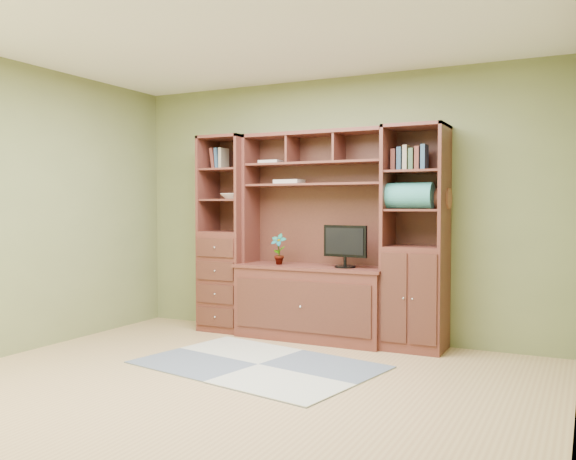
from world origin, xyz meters
The scene contains 11 objects.
room centered at (0.00, 0.00, 1.30)m, with size 4.60×4.10×2.64m.
center_hutch centered at (-0.14, 1.73, 1.02)m, with size 1.54×0.53×2.05m, color #52241C.
left_tower centered at (-1.14, 1.77, 1.02)m, with size 0.50×0.45×2.05m, color #52241C.
right_tower centered at (0.89, 1.77, 1.02)m, with size 0.55×0.45×2.05m, color #52241C.
rug centered at (-0.12, 0.63, 0.01)m, with size 1.89×1.26×0.01m, color gray.
monitor centered at (0.23, 1.70, 1.01)m, with size 0.45×0.20×0.56m, color black.
orchid centered at (-0.48, 1.70, 0.89)m, with size 0.16×0.11×0.31m, color #AD603A.
magazines centered at (-0.43, 1.82, 1.56)m, with size 0.27×0.20×0.04m, color #AFA095.
bowl centered at (-1.06, 1.77, 1.42)m, with size 0.24×0.24×0.06m, color white.
blanket_teal centered at (0.85, 1.73, 1.41)m, with size 0.41×0.24×0.24m, color teal.
blanket_red centered at (1.01, 1.85, 1.38)m, with size 0.34×0.19×0.19m, color brown.
Camera 1 is at (2.32, -3.71, 1.31)m, focal length 38.00 mm.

